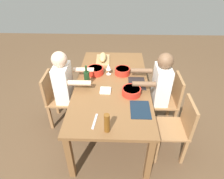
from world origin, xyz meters
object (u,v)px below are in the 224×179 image
object	(u,v)px
chair_near_left	(178,126)
chair_far_center	(56,96)
dining_table	(112,87)
bread_loaf	(103,57)
napkin_stack	(105,90)
beer_bottle	(107,123)
serving_bowl_salad	(131,91)
diner_far_center	(67,85)
wine_bottle	(87,78)
wine_glass	(109,67)
serving_bowl_fruit	(122,71)
diner_near_center	(158,86)
cutting_board	(103,60)
chair_near_center	(169,99)
serving_bowl_greens	(95,70)

from	to	relation	value
chair_near_left	chair_far_center	bearing A→B (deg)	71.72
dining_table	bread_loaf	bearing A→B (deg)	14.49
chair_far_center	bread_loaf	world-z (taller)	same
napkin_stack	beer_bottle	bearing A→B (deg)	-175.22
chair_near_left	serving_bowl_salad	bearing A→B (deg)	62.69
diner_far_center	napkin_stack	world-z (taller)	diner_far_center
diner_far_center	chair_near_left	distance (m)	1.58
wine_bottle	wine_glass	xyz separation A→B (m)	(0.28, -0.28, 0.01)
dining_table	diner_far_center	size ratio (longest dim) A/B	1.66
serving_bowl_fruit	wine_glass	distance (m)	0.22
diner_far_center	serving_bowl_fruit	distance (m)	0.84
dining_table	diner_far_center	xyz separation A→B (m)	(-0.00, 0.64, 0.03)
diner_near_center	wine_glass	bearing A→B (deg)	71.40
diner_near_center	cutting_board	world-z (taller)	diner_near_center
cutting_board	wine_bottle	size ratio (longest dim) A/B	1.38
chair_near_center	wine_glass	bearing A→B (deg)	75.06
diner_near_center	beer_bottle	xyz separation A→B (m)	(-0.88, 0.67, 0.15)
chair_near_left	beer_bottle	size ratio (longest dim) A/B	3.86
chair_far_center	cutting_board	size ratio (longest dim) A/B	2.12
chair_near_center	wine_glass	world-z (taller)	wine_glass
serving_bowl_salad	napkin_stack	world-z (taller)	serving_bowl_salad
dining_table	chair_near_left	distance (m)	1.01
dining_table	napkin_stack	xyz separation A→B (m)	(-0.20, 0.08, 0.09)
chair_near_center	cutting_board	distance (m)	1.24
napkin_stack	chair_far_center	bearing A→B (deg)	75.29
dining_table	wine_bottle	distance (m)	0.39
serving_bowl_greens	cutting_board	size ratio (longest dim) A/B	0.60
chair_far_center	napkin_stack	world-z (taller)	chair_far_center
serving_bowl_salad	wine_bottle	size ratio (longest dim) A/B	0.83
diner_near_center	chair_far_center	world-z (taller)	diner_near_center
dining_table	chair_near_center	xyz separation A→B (m)	(0.00, -0.83, -0.18)
wine_glass	chair_near_left	bearing A→B (deg)	-131.48
serving_bowl_salad	napkin_stack	bearing A→B (deg)	80.65
serving_bowl_greens	bread_loaf	size ratio (longest dim) A/B	0.76
serving_bowl_salad	wine_glass	xyz separation A→B (m)	(0.49, 0.31, 0.06)
dining_table	chair_near_left	bearing A→B (deg)	-123.46
napkin_stack	chair_near_left	bearing A→B (deg)	-111.13
chair_far_center	serving_bowl_fruit	size ratio (longest dim) A/B	3.80
dining_table	serving_bowl_fruit	xyz separation A→B (m)	(0.25, -0.15, 0.13)
serving_bowl_greens	bread_loaf	xyz separation A→B (m)	(0.43, -0.08, 0.01)
diner_far_center	bread_loaf	xyz separation A→B (m)	(0.68, -0.47, 0.11)
diner_far_center	chair_near_left	xyz separation A→B (m)	(-0.55, -1.47, -0.21)
diner_near_center	chair_near_left	xyz separation A→B (m)	(-0.55, -0.18, -0.21)
diner_far_center	serving_bowl_salad	distance (m)	0.94
serving_bowl_salad	bread_loaf	bearing A→B (deg)	24.88
dining_table	napkin_stack	distance (m)	0.23
serving_bowl_fruit	wine_glass	xyz separation A→B (m)	(-0.02, 0.21, 0.06)
chair_near_center	serving_bowl_salad	xyz separation A→B (m)	(-0.25, 0.57, 0.31)
chair_far_center	bread_loaf	bearing A→B (deg)	-44.03
beer_bottle	serving_bowl_salad	bearing A→B (deg)	-23.77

